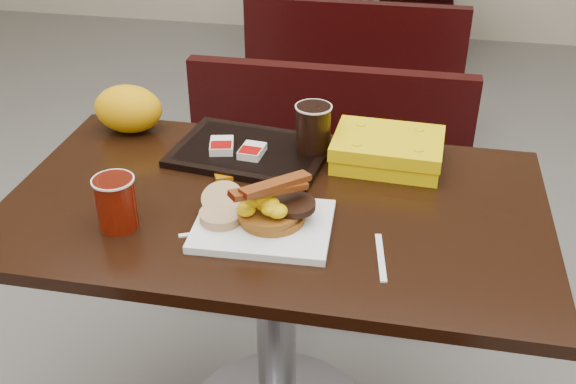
% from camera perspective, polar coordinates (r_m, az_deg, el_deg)
% --- Properties ---
extents(table_near, '(1.20, 0.70, 0.75)m').
position_cam_1_polar(table_near, '(1.73, -0.99, -11.31)').
color(table_near, black).
rests_on(table_near, floor).
extents(bench_near_n, '(1.00, 0.46, 0.72)m').
position_cam_1_polar(bench_near_n, '(2.30, 2.61, 0.16)').
color(bench_near_n, black).
rests_on(bench_near_n, floor).
extents(table_far, '(1.20, 0.70, 0.75)m').
position_cam_1_polar(table_far, '(4.03, 6.90, 14.28)').
color(table_far, black).
rests_on(table_far, floor).
extents(bench_far_s, '(1.00, 0.46, 0.72)m').
position_cam_1_polar(bench_far_s, '(3.37, 5.79, 10.63)').
color(bench_far_s, black).
rests_on(bench_far_s, floor).
extents(platter, '(0.29, 0.23, 0.02)m').
position_cam_1_polar(platter, '(1.41, -2.10, -2.87)').
color(platter, white).
rests_on(platter, table_near).
extents(pancake_stack, '(0.17, 0.17, 0.03)m').
position_cam_1_polar(pancake_stack, '(1.40, -1.36, -1.86)').
color(pancake_stack, '#905C18').
rests_on(pancake_stack, platter).
extents(sausage_patty, '(0.10, 0.10, 0.01)m').
position_cam_1_polar(sausage_patty, '(1.39, 0.49, -1.08)').
color(sausage_patty, black).
rests_on(sausage_patty, pancake_stack).
extents(scrambled_eggs, '(0.11, 0.10, 0.05)m').
position_cam_1_polar(scrambled_eggs, '(1.38, -2.11, -0.62)').
color(scrambled_eggs, '#E6AC04').
rests_on(scrambled_eggs, pancake_stack).
extents(bacon_strips, '(0.18, 0.17, 0.01)m').
position_cam_1_polar(bacon_strips, '(1.35, -1.61, 0.31)').
color(bacon_strips, '#420E04').
rests_on(bacon_strips, scrambled_eggs).
extents(muffin_bottom, '(0.12, 0.12, 0.02)m').
position_cam_1_polar(muffin_bottom, '(1.41, -5.69, -2.02)').
color(muffin_bottom, tan).
rests_on(muffin_bottom, platter).
extents(muffin_top, '(0.09, 0.09, 0.05)m').
position_cam_1_polar(muffin_top, '(1.44, -5.54, -0.65)').
color(muffin_top, tan).
rests_on(muffin_top, platter).
extents(coffee_cup_near, '(0.09, 0.09, 0.11)m').
position_cam_1_polar(coffee_cup_near, '(1.43, -14.31, -0.91)').
color(coffee_cup_near, maroon).
rests_on(coffee_cup_near, table_near).
extents(fork, '(0.11, 0.07, 0.00)m').
position_cam_1_polar(fork, '(1.41, -7.56, -3.48)').
color(fork, white).
rests_on(fork, table_near).
extents(knife, '(0.04, 0.15, 0.00)m').
position_cam_1_polar(knife, '(1.34, 7.85, -5.48)').
color(knife, white).
rests_on(knife, table_near).
extents(condiment_syrup, '(0.05, 0.05, 0.01)m').
position_cam_1_polar(condiment_syrup, '(1.59, -5.41, 1.31)').
color(condiment_syrup, '#9E5606').
rests_on(condiment_syrup, table_near).
extents(condiment_ketchup, '(0.05, 0.05, 0.01)m').
position_cam_1_polar(condiment_ketchup, '(1.49, -0.03, -0.98)').
color(condiment_ketchup, '#8C0504').
rests_on(condiment_ketchup, table_near).
extents(tray, '(0.41, 0.31, 0.02)m').
position_cam_1_polar(tray, '(1.69, -3.14, 3.42)').
color(tray, black).
rests_on(tray, table_near).
extents(hashbrown_sleeve_left, '(0.07, 0.09, 0.02)m').
position_cam_1_polar(hashbrown_sleeve_left, '(1.68, -5.62, 3.91)').
color(hashbrown_sleeve_left, silver).
rests_on(hashbrown_sleeve_left, tray).
extents(hashbrown_sleeve_right, '(0.06, 0.08, 0.02)m').
position_cam_1_polar(hashbrown_sleeve_right, '(1.65, -3.05, 3.47)').
color(hashbrown_sleeve_right, silver).
rests_on(hashbrown_sleeve_right, tray).
extents(coffee_cup_far, '(0.08, 0.08, 0.12)m').
position_cam_1_polar(coffee_cup_far, '(1.66, 2.15, 5.44)').
color(coffee_cup_far, black).
rests_on(coffee_cup_far, tray).
extents(clamshell, '(0.27, 0.21, 0.07)m').
position_cam_1_polar(clamshell, '(1.66, 8.41, 3.53)').
color(clamshell, '#E7BF03').
rests_on(clamshell, table_near).
extents(paper_bag, '(0.22, 0.19, 0.13)m').
position_cam_1_polar(paper_bag, '(1.84, -13.34, 6.86)').
color(paper_bag, '#FFB108').
rests_on(paper_bag, table_near).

